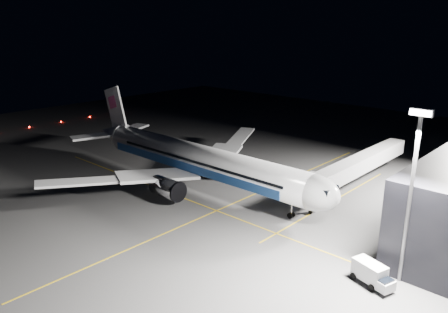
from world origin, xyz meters
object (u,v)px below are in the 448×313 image
jet_bridge (355,166)px  floodlight_mast_south (412,183)px  service_truck (372,274)px  safety_cone_b (244,167)px  baggage_tug (212,157)px  safety_cone_c (228,165)px  safety_cone_a (191,172)px  airliner (196,159)px

jet_bridge → floodlight_mast_south: bearing=-53.2°
service_truck → safety_cone_b: bearing=166.7°
jet_bridge → service_truck: 31.58m
jet_bridge → baggage_tug: jet_bridge is taller
floodlight_mast_south → safety_cone_c: floodlight_mast_south is taller
service_truck → safety_cone_c: 47.12m
floodlight_mast_south → safety_cone_a: bearing=167.9°
safety_cone_b → safety_cone_c: safety_cone_c is taller
service_truck → safety_cone_a: 46.59m
jet_bridge → safety_cone_b: (-22.93, -4.06, -4.30)m
jet_bridge → safety_cone_a: 32.32m
safety_cone_b → airliner: bearing=-90.6°
jet_bridge → airliner: bearing=-142.0°
baggage_tug → safety_cone_b: baggage_tug is taller
floodlight_mast_south → safety_cone_c: 49.22m
airliner → service_truck: airliner is taller
airliner → jet_bridge: bearing=38.0°
airliner → safety_cone_b: airliner is taller
service_truck → baggage_tug: size_ratio=2.28×
floodlight_mast_south → baggage_tug: (-50.26, 19.75, -11.66)m
safety_cone_a → safety_cone_b: bearing=59.6°
service_truck → safety_cone_a: bearing=-178.8°
jet_bridge → safety_cone_c: (-26.01, -5.63, -4.28)m
baggage_tug → safety_cone_a: (3.47, -9.73, -0.40)m
baggage_tug → service_truck: bearing=-14.0°
baggage_tug → safety_cone_c: bearing=-0.5°
jet_bridge → safety_cone_b: size_ratio=60.68×
safety_cone_a → safety_cone_b: size_ratio=1.11×
floodlight_mast_south → safety_cone_a: (-46.79, 10.01, -12.06)m
jet_bridge → floodlight_mast_south: (18.00, -24.07, 7.79)m
safety_cone_a → safety_cone_c: bearing=71.7°
service_truck → baggage_tug: bearing=172.1°
floodlight_mast_south → safety_cone_b: 47.13m
jet_bridge → safety_cone_c: size_ratio=57.49×
service_truck → safety_cone_a: service_truck is taller
safety_cone_b → safety_cone_c: 3.46m
service_truck → jet_bridge: bearing=137.9°
baggage_tug → airliner: bearing=-44.9°
jet_bridge → baggage_tug: bearing=-172.4°
airliner → service_truck: bearing=-13.0°
service_truck → safety_cone_a: (-44.71, 13.03, -1.09)m
airliner → floodlight_mast_south: floodlight_mast_south is taller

